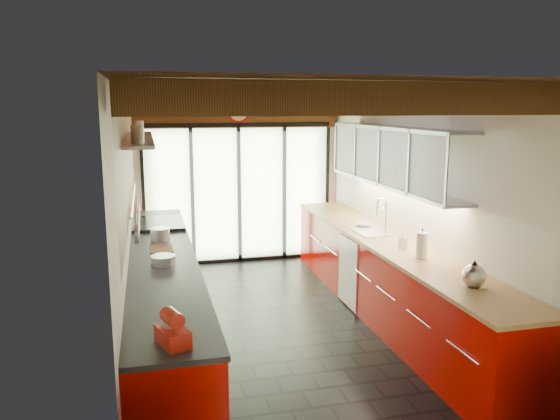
% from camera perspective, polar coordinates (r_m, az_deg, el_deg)
% --- Properties ---
extents(ground, '(5.50, 5.50, 0.00)m').
position_cam_1_polar(ground, '(6.26, 0.07, -12.03)').
color(ground, black).
rests_on(ground, ground).
extents(room_shell, '(5.50, 5.50, 5.50)m').
position_cam_1_polar(room_shell, '(5.82, 0.08, 3.14)').
color(room_shell, silver).
rests_on(room_shell, ground).
extents(ceiling_beams, '(3.14, 5.06, 4.90)m').
position_cam_1_polar(ceiling_beams, '(6.14, -0.78, 11.10)').
color(ceiling_beams, '#593316').
rests_on(ceiling_beams, ground).
extents(glass_door, '(2.95, 0.10, 2.90)m').
position_cam_1_polar(glass_door, '(8.45, -4.33, 5.55)').
color(glass_door, '#C6EAAD').
rests_on(glass_door, ground).
extents(left_counter, '(0.68, 5.00, 0.92)m').
position_cam_1_polar(left_counter, '(5.94, -12.10, -8.81)').
color(left_counter, '#B10800').
rests_on(left_counter, ground).
extents(range_stove, '(0.66, 0.90, 0.97)m').
position_cam_1_polar(range_stove, '(7.32, -12.48, -4.98)').
color(range_stove, silver).
rests_on(range_stove, ground).
extents(right_counter, '(0.68, 5.00, 0.92)m').
position_cam_1_polar(right_counter, '(6.51, 11.11, -7.01)').
color(right_counter, '#B10800').
rests_on(right_counter, ground).
extents(sink_assembly, '(0.45, 0.52, 0.43)m').
position_cam_1_polar(sink_assembly, '(6.73, 9.95, -1.97)').
color(sink_assembly, silver).
rests_on(sink_assembly, right_counter).
extents(upper_cabinets_right, '(0.34, 3.00, 3.00)m').
position_cam_1_polar(upper_cabinets_right, '(6.56, 11.70, 5.52)').
color(upper_cabinets_right, silver).
rests_on(upper_cabinets_right, ground).
extents(left_wall_fixtures, '(0.28, 2.60, 0.96)m').
position_cam_1_polar(left_wall_fixtures, '(5.77, -14.60, 5.00)').
color(left_wall_fixtures, silver).
rests_on(left_wall_fixtures, ground).
extents(stand_mixer, '(0.23, 0.30, 0.24)m').
position_cam_1_polar(stand_mixer, '(3.65, -11.16, -12.23)').
color(stand_mixer, red).
rests_on(stand_mixer, left_counter).
extents(pot_large, '(0.28, 0.28, 0.14)m').
position_cam_1_polar(pot_large, '(6.39, -12.43, -2.47)').
color(pot_large, silver).
rests_on(pot_large, left_counter).
extents(pot_small, '(0.27, 0.27, 0.09)m').
position_cam_1_polar(pot_small, '(5.41, -12.11, -5.16)').
color(pot_small, silver).
rests_on(pot_small, left_counter).
extents(cutting_board, '(0.24, 0.34, 0.03)m').
position_cam_1_polar(cutting_board, '(5.92, -12.27, -4.09)').
color(cutting_board, brown).
rests_on(cutting_board, left_counter).
extents(kettle, '(0.24, 0.27, 0.24)m').
position_cam_1_polar(kettle, '(4.93, 19.60, -6.38)').
color(kettle, silver).
rests_on(kettle, right_counter).
extents(paper_towel, '(0.15, 0.15, 0.32)m').
position_cam_1_polar(paper_towel, '(5.67, 14.62, -3.61)').
color(paper_towel, white).
rests_on(paper_towel, right_counter).
extents(soap_bottle, '(0.10, 0.10, 0.18)m').
position_cam_1_polar(soap_bottle, '(6.04, 12.73, -3.08)').
color(soap_bottle, silver).
rests_on(soap_bottle, right_counter).
extents(bowl, '(0.21, 0.21, 0.05)m').
position_cam_1_polar(bowl, '(7.02, 8.76, -1.54)').
color(bowl, silver).
rests_on(bowl, right_counter).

